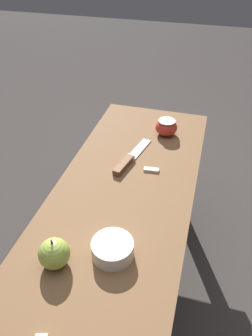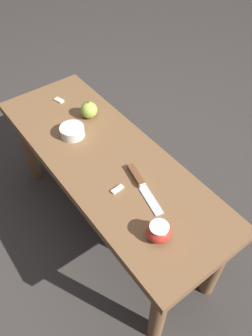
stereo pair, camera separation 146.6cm
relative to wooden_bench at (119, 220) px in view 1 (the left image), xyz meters
The scene contains 7 objects.
ground_plane 0.41m from the wooden_bench, ahead, with size 8.00×8.00×0.00m, color #383330.
wooden_bench is the anchor object (origin of this frame).
knife 0.21m from the wooden_bench, behind, with size 0.24×0.08×0.02m.
apple_whole 0.28m from the wooden_bench, 18.56° to the right, with size 0.07×0.07×0.08m.
apple_cut 0.41m from the wooden_bench, behind, with size 0.08×0.08×0.06m.
apple_slice_center 0.19m from the wooden_bench, 159.52° to the left, with size 0.02×0.05×0.01m.
bowl 0.22m from the wooden_bench, 11.95° to the left, with size 0.10×0.10×0.04m.
Camera 1 is at (0.66, 0.20, 1.14)m, focal length 35.00 mm.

